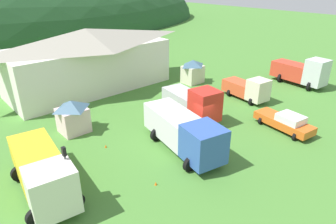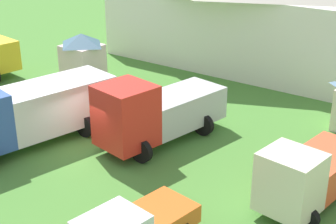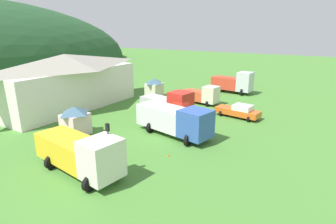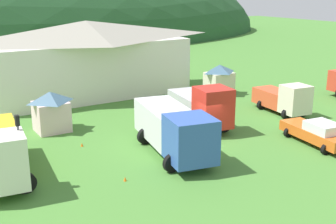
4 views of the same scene
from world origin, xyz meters
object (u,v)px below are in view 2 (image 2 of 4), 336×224
at_px(traffic_cone_near_pickup, 41,97).
at_px(box_truck_blue, 26,111).
at_px(play_shed_pink, 82,55).
at_px(crane_truck_red, 154,112).
at_px(depot_building, 241,11).
at_px(light_truck_cream, 308,174).

bearing_deg(traffic_cone_near_pickup, box_truck_blue, -45.26).
relative_size(play_shed_pink, crane_truck_red, 0.42).
bearing_deg(play_shed_pink, depot_building, 54.07).
distance_m(depot_building, box_truck_blue, 18.18).
bearing_deg(light_truck_cream, depot_building, -136.14).
distance_m(depot_building, traffic_cone_near_pickup, 15.27).
bearing_deg(box_truck_blue, play_shed_pink, -138.42).
relative_size(depot_building, play_shed_pink, 6.76).
bearing_deg(play_shed_pink, box_truck_blue, -59.90).
bearing_deg(box_truck_blue, light_truck_cream, 114.13).
height_order(play_shed_pink, traffic_cone_near_pickup, play_shed_pink).
bearing_deg(crane_truck_red, traffic_cone_near_pickup, -85.31).
distance_m(play_shed_pink, traffic_cone_near_pickup, 4.58).
height_order(depot_building, crane_truck_red, depot_building).
height_order(crane_truck_red, traffic_cone_near_pickup, crane_truck_red).
bearing_deg(depot_building, light_truck_cream, -53.27).
xyz_separation_m(crane_truck_red, light_truck_cream, (8.00, -0.76, -0.36)).
relative_size(play_shed_pink, box_truck_blue, 0.34).
bearing_deg(depot_building, play_shed_pink, -125.93).
relative_size(box_truck_blue, crane_truck_red, 1.21).
distance_m(play_shed_pink, box_truck_blue, 10.13).
distance_m(crane_truck_red, traffic_cone_near_pickup, 9.52).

